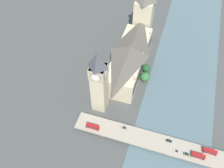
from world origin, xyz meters
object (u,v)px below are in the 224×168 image
Objects in this scene: car_northbound_mid at (169,141)px; double_decker_bus_mid at (93,126)px; double_decker_bus_lead at (210,151)px; double_decker_bus_rear at (198,156)px; road_bridge at (170,146)px; clock_tower at (99,81)px; car_southbound_mid at (177,152)px; car_southbound_lead at (186,154)px; victoria_tower at (143,16)px; car_northbound_lead at (124,128)px; parliament_hall at (129,58)px.

double_decker_bus_mid is at bearing 6.90° from car_northbound_mid.
double_decker_bus_rear is at bearing 37.50° from double_decker_bus_lead.
road_bridge is 30.53m from double_decker_bus_lead.
double_decker_bus_mid is 64.61m from car_northbound_mid.
clock_tower is 17.11× the size of car_southbound_mid.
car_southbound_lead is 7.78m from car_southbound_mid.
victoria_tower is (-12.78, -109.98, -8.40)m from clock_tower.
clock_tower is at bearing -15.71° from car_northbound_mid.
car_northbound_lead is 1.11× the size of car_southbound_mid.
victoria_tower is 12.62× the size of car_southbound_lead.
parliament_hall is 18.33× the size of car_northbound_mid.
double_decker_bus_lead reaches higher than car_southbound_lead.
parliament_hall is 1.27× the size of clock_tower.
victoria_tower is 5.70× the size of double_decker_bus_rear.
car_southbound_mid is (-45.70, 7.84, 0.05)m from car_northbound_lead.
road_bridge is 41.37× the size of car_southbound_mid.
clock_tower is 91.37m from car_southbound_lead.
clock_tower is 5.76× the size of double_decker_bus_mid.
victoria_tower is at bearing -63.14° from car_southbound_lead.
victoria_tower reaches higher than car_northbound_mid.
car_southbound_lead is (-79.24, -0.44, -2.06)m from double_decker_bus_mid.
parliament_hall reaches higher than car_southbound_lead.
double_decker_bus_rear is at bearing 173.47° from car_northbound_lead.
victoria_tower is 154.23m from car_southbound_lead.
clock_tower reaches higher than road_bridge.
parliament_hall is 74.05m from car_northbound_lead.
victoria_tower is 131.42m from car_northbound_lead.
double_decker_bus_rear is 62.66m from car_northbound_lead.
parliament_hall is 7.33× the size of double_decker_bus_mid.
car_southbound_lead is (17.13, 6.91, -2.08)m from double_decker_bus_lead.
parliament_hall reaches higher than car_southbound_mid.
car_northbound_mid is at bearing 112.67° from victoria_tower.
car_southbound_mid is at bearing 143.30° from road_bridge.
car_northbound_lead is (-15.42, 128.43, -23.23)m from victoria_tower.
double_decker_bus_lead is at bearing -173.85° from road_bridge.
car_northbound_mid reaches higher than car_northbound_lead.
car_northbound_mid is (-38.35, 0.27, 0.01)m from car_northbound_lead.
clock_tower is 79.45m from road_bridge.
car_northbound_lead is (62.22, -7.13, -1.96)m from double_decker_bus_rear.
parliament_hall reaches higher than double_decker_bus_lead.
double_decker_bus_rear is 16.65m from car_southbound_mid.
double_decker_bus_rear reaches higher than car_southbound_mid.
double_decker_bus_mid is 2.50× the size of car_northbound_mid.
road_bridge is (-68.67, 22.39, -33.10)m from clock_tower.
clock_tower is 14.40× the size of car_northbound_mid.
parliament_hall is 105.51m from car_southbound_lead.
double_decker_bus_mid is (66.23, 4.09, 3.55)m from road_bridge.
car_southbound_mid is (16.52, 0.71, -1.91)m from double_decker_bus_rear.
double_decker_bus_rear is (-87.98, -0.90, -0.13)m from double_decker_bus_mid.
car_northbound_lead is 0.94× the size of car_northbound_mid.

